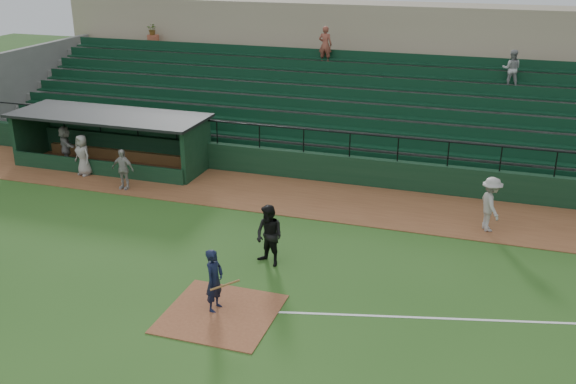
% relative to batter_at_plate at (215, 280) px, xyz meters
% --- Properties ---
extents(ground, '(90.00, 90.00, 0.00)m').
position_rel_batter_at_plate_xyz_m(ground, '(0.22, 0.82, -0.92)').
color(ground, '#274F19').
rests_on(ground, ground).
extents(warning_track, '(40.00, 4.00, 0.03)m').
position_rel_batter_at_plate_xyz_m(warning_track, '(0.22, 8.82, -0.91)').
color(warning_track, brown).
rests_on(warning_track, ground).
extents(home_plate_dirt, '(3.00, 3.00, 0.03)m').
position_rel_batter_at_plate_xyz_m(home_plate_dirt, '(0.22, -0.18, -0.91)').
color(home_plate_dirt, brown).
rests_on(home_plate_dirt, ground).
extents(foul_line, '(17.49, 4.44, 0.01)m').
position_rel_batter_at_plate_xyz_m(foul_line, '(8.22, 2.02, -0.92)').
color(foul_line, white).
rests_on(foul_line, ground).
extents(stadium_structure, '(38.00, 13.08, 6.40)m').
position_rel_batter_at_plate_xyz_m(stadium_structure, '(0.22, 17.28, 1.38)').
color(stadium_structure, black).
rests_on(stadium_structure, ground).
extents(dugout, '(8.90, 3.20, 2.42)m').
position_rel_batter_at_plate_xyz_m(dugout, '(-9.53, 10.38, 0.41)').
color(dugout, black).
rests_on(dugout, ground).
extents(batter_at_plate, '(1.05, 0.72, 1.84)m').
position_rel_batter_at_plate_xyz_m(batter_at_plate, '(0.00, 0.00, 0.00)').
color(batter_at_plate, black).
rests_on(batter_at_plate, ground).
extents(umpire, '(1.18, 1.07, 1.99)m').
position_rel_batter_at_plate_xyz_m(umpire, '(0.51, 3.04, 0.07)').
color(umpire, black).
rests_on(umpire, ground).
extents(runner, '(1.14, 1.45, 1.97)m').
position_rel_batter_at_plate_xyz_m(runner, '(7.02, 7.85, 0.09)').
color(runner, '#A39D99').
rests_on(runner, warning_track).
extents(dugout_player_a, '(1.01, 0.45, 1.69)m').
position_rel_batter_at_plate_xyz_m(dugout_player_a, '(-7.44, 7.47, -0.04)').
color(dugout_player_a, '#ABA4A0').
rests_on(dugout_player_a, warning_track).
extents(dugout_player_b, '(1.02, 0.84, 1.80)m').
position_rel_batter_at_plate_xyz_m(dugout_player_b, '(-9.99, 8.40, 0.01)').
color(dugout_player_b, gray).
rests_on(dugout_player_b, warning_track).
extents(dugout_player_c, '(1.54, 1.47, 1.75)m').
position_rel_batter_at_plate_xyz_m(dugout_player_c, '(-11.70, 9.55, -0.02)').
color(dugout_player_c, '#ADA8A2').
rests_on(dugout_player_c, warning_track).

